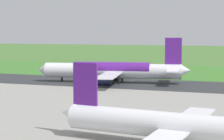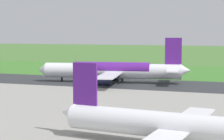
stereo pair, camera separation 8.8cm
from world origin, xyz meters
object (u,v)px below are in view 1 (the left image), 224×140
(airliner_main, at_px, (113,70))
(traffic_cone_orange, at_px, (110,70))
(no_stopping_sign, at_px, (117,68))
(airliner_parked_mid, at_px, (181,126))

(airliner_main, bearing_deg, traffic_cone_orange, -69.27)
(airliner_main, xyz_separation_m, no_stopping_sign, (10.94, -37.01, -2.66))
(airliner_parked_mid, xyz_separation_m, no_stopping_sign, (46.71, -109.41, -1.75))
(traffic_cone_orange, bearing_deg, airliner_main, 110.73)
(no_stopping_sign, height_order, traffic_cone_orange, no_stopping_sign)
(no_stopping_sign, relative_size, traffic_cone_orange, 5.21)
(traffic_cone_orange, bearing_deg, airliner_parked_mid, 114.32)
(airliner_main, relative_size, traffic_cone_orange, 98.22)
(airliner_parked_mid, relative_size, no_stopping_sign, 15.08)
(airliner_parked_mid, bearing_deg, traffic_cone_orange, -65.68)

